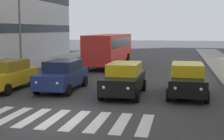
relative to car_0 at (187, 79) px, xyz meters
name	(u,v)px	position (x,y,z in m)	size (l,w,h in m)	color
ground_plane	(54,119)	(5.18, 5.50, -0.89)	(180.00, 180.00, 0.00)	#38383A
crosswalk_markings	(54,119)	(5.18, 5.50, -0.88)	(7.65, 2.80, 0.01)	silver
car_0	(187,79)	(0.00, 0.00, 0.00)	(2.02, 4.44, 1.72)	black
car_1	(124,79)	(3.28, 0.47, 0.00)	(2.02, 4.44, 1.72)	black
car_2	(63,75)	(6.99, -0.15, 0.00)	(2.02, 4.44, 1.72)	navy
car_3	(7,75)	(10.19, 0.45, 0.00)	(2.02, 4.44, 1.72)	gold
bus_behind_traffic	(110,47)	(6.99, -12.60, 0.97)	(2.78, 10.50, 3.00)	red
street_lamp_right	(23,14)	(12.86, -6.87, 3.81)	(2.40, 0.28, 7.58)	#4C6B56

